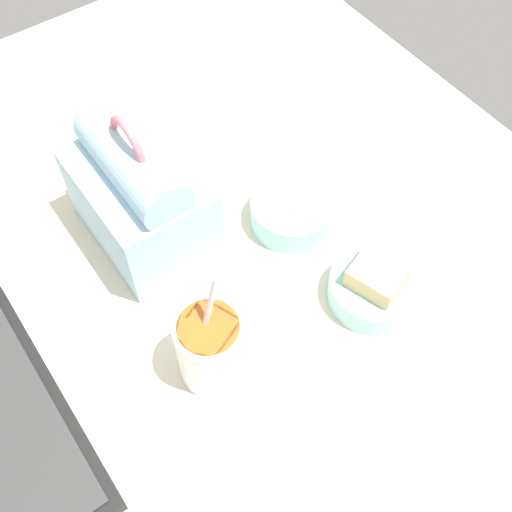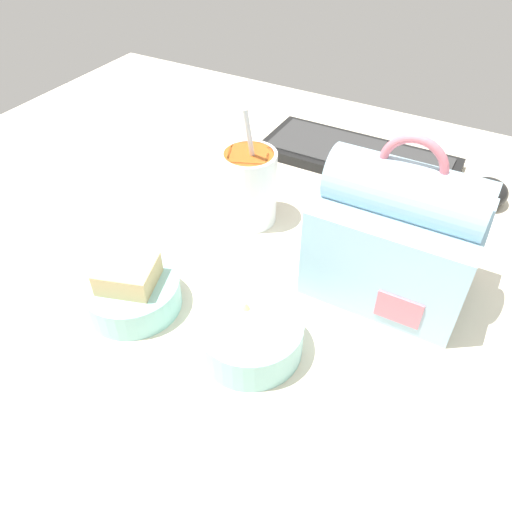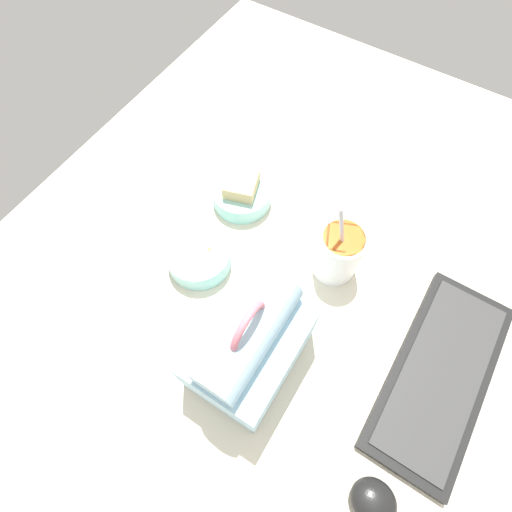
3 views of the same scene
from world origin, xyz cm
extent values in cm
cube|color=beige|center=(0.00, 0.00, 1.00)|extent=(140.00, 110.00, 2.00)
cube|color=black|center=(2.46, 31.34, 2.90)|extent=(34.68, 14.41, 1.80)
cube|color=#333333|center=(2.46, 31.34, 3.95)|extent=(31.90, 11.81, 0.30)
cube|color=#9EC6DB|center=(16.89, 2.95, 8.48)|extent=(19.36, 13.95, 12.96)
cylinder|color=#9EC6DB|center=(16.89, 2.95, 16.92)|extent=(18.39, 7.13, 7.13)
cube|color=#DB707F|center=(20.28, -4.12, 5.56)|extent=(5.42, 0.30, 3.89)
torus|color=#DB707F|center=(16.89, 2.95, 20.13)|extent=(7.78, 1.00, 7.78)
cylinder|color=white|center=(-6.26, 7.03, 7.70)|extent=(8.23, 8.23, 11.39)
cylinder|color=orange|center=(-6.26, 7.03, 13.09)|extent=(7.24, 7.24, 0.60)
cylinder|color=silver|center=(-5.65, 6.62, 14.62)|extent=(0.70, 3.85, 12.88)
cylinder|color=#93D1CC|center=(-10.00, -16.19, 3.98)|extent=(12.11, 12.11, 3.96)
cube|color=tan|center=(-10.00, -16.19, 6.16)|extent=(8.21, 7.82, 5.54)
cylinder|color=#93D1CC|center=(6.48, -15.10, 4.24)|extent=(12.10, 12.10, 4.49)
ellipsoid|color=white|center=(8.29, -16.01, 5.51)|extent=(3.29, 3.29, 3.87)
cone|color=#F4DB84|center=(4.96, -13.41, 5.48)|extent=(5.47, 5.47, 3.82)
sphere|color=#4C5623|center=(6.86, -18.77, 4.30)|extent=(1.45, 1.45, 1.45)
sphere|color=#4C5623|center=(7.37, -18.07, 4.30)|extent=(1.45, 1.45, 1.45)
sphere|color=#4C5623|center=(7.44, -17.21, 4.30)|extent=(1.45, 1.45, 1.45)
ellipsoid|color=black|center=(25.03, 29.30, 3.97)|extent=(6.21, 6.82, 3.94)
camera|label=1|loc=(-36.20, 21.76, 77.57)|focal=45.00mm
camera|label=2|loc=(24.96, -47.01, 49.02)|focal=35.00mm
camera|label=3|loc=(29.54, 12.18, 71.10)|focal=28.00mm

